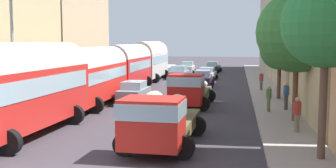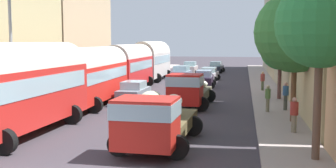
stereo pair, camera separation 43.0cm
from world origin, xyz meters
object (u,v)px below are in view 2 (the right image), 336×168
object	(u,v)px
parked_bus_0	(19,84)
car_1	(209,74)
parked_bus_2	(129,65)
pedestrian_1	(268,98)
car_4	(181,72)
car_5	(190,68)
parked_bus_1	(92,73)
car_2	(216,67)
pedestrian_3	(286,95)
car_3	(134,92)
cargo_truck_1	(189,89)
pedestrian_0	(294,114)
parked_bus_3	(152,59)
pedestrian_2	(263,80)
car_0	(204,79)
streetlamp_near	(14,46)
cargo_truck_0	(155,120)

from	to	relation	value
parked_bus_0	car_1	bearing A→B (deg)	77.38
parked_bus_2	car_1	world-z (taller)	parked_bus_2
parked_bus_2	pedestrian_1	xyz separation A→B (m)	(11.37, -10.23, -1.24)
car_1	car_4	xyz separation A→B (m)	(-3.25, 1.34, 0.02)
parked_bus_2	car_5	size ratio (longest dim) A/B	2.26
parked_bus_1	car_2	xyz separation A→B (m)	(6.21, 30.50, -1.39)
parked_bus_2	pedestrian_3	world-z (taller)	parked_bus_2
parked_bus_2	car_2	world-z (taller)	parked_bus_2
parked_bus_2	car_3	distance (m)	8.20
parked_bus_2	car_4	xyz separation A→B (m)	(2.97, 11.11, -1.48)
parked_bus_0	car_2	world-z (taller)	parked_bus_0
cargo_truck_1	car_2	bearing A→B (deg)	90.53
car_3	car_4	bearing A→B (deg)	88.58
parked_bus_2	pedestrian_0	xyz separation A→B (m)	(12.25, -15.61, -1.23)
car_4	pedestrian_0	distance (m)	28.29
car_3	pedestrian_0	xyz separation A→B (m)	(9.75, -7.93, 0.22)
parked_bus_3	car_1	world-z (taller)	parked_bus_3
car_5	car_2	bearing A→B (deg)	47.74
car_1	car_2	world-z (taller)	car_2
parked_bus_3	car_2	xyz separation A→B (m)	(6.21, 12.50, -1.61)
parked_bus_0	pedestrian_1	bearing A→B (deg)	34.34
parked_bus_3	cargo_truck_1	xyz separation A→B (m)	(6.49, -17.76, -1.17)
car_4	pedestrian_1	xyz separation A→B (m)	(8.41, -21.34, 0.24)
car_3	pedestrian_2	world-z (taller)	pedestrian_2
parked_bus_0	car_0	bearing A→B (deg)	73.42
car_1	streetlamp_near	xyz separation A→B (m)	(-7.94, -25.20, 3.32)
parked_bus_1	cargo_truck_0	world-z (taller)	parked_bus_1
parked_bus_0	pedestrian_0	bearing A→B (deg)	11.06
pedestrian_2	car_3	bearing A→B (deg)	-137.49
streetlamp_near	car_2	bearing A→B (deg)	77.88
parked_bus_3	streetlamp_near	xyz separation A→B (m)	(-1.72, -24.42, 1.69)
parked_bus_3	pedestrian_3	size ratio (longest dim) A/B	4.77
car_5	pedestrian_0	size ratio (longest dim) A/B	2.19
parked_bus_1	car_4	xyz separation A→B (m)	(2.97, 20.11, -1.40)
car_3	pedestrian_2	distance (m)	12.26
parked_bus_1	cargo_truck_1	world-z (taller)	parked_bus_1
car_2	streetlamp_near	xyz separation A→B (m)	(-7.93, -36.92, 3.30)
cargo_truck_0	car_3	xyz separation A→B (m)	(-4.03, 11.50, -0.42)
streetlamp_near	pedestrian_3	bearing A→B (deg)	22.94
car_4	parked_bus_1	bearing A→B (deg)	-98.39
parked_bus_1	pedestrian_0	bearing A→B (deg)	-28.34
pedestrian_2	pedestrian_3	bearing A→B (deg)	-84.74
cargo_truck_1	pedestrian_3	size ratio (longest dim) A/B	3.55
parked_bus_0	cargo_truck_0	bearing A→B (deg)	-10.17
parked_bus_0	streetlamp_near	bearing A→B (deg)	123.69
cargo_truck_0	streetlamp_near	size ratio (longest dim) A/B	0.94
parked_bus_1	car_4	world-z (taller)	parked_bus_1
parked_bus_0	parked_bus_1	bearing A→B (deg)	90.00
pedestrian_0	pedestrian_3	world-z (taller)	pedestrian_3
cargo_truck_0	car_1	world-z (taller)	cargo_truck_0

